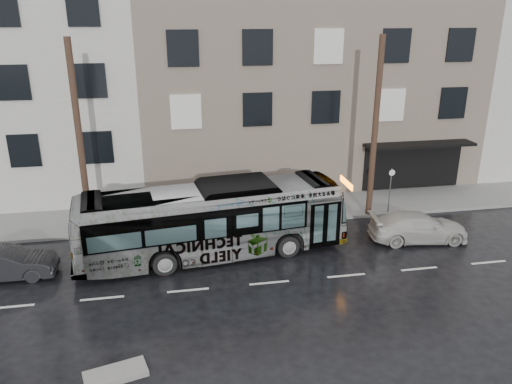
# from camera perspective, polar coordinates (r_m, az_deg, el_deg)

# --- Properties ---
(ground) EXTENTS (120.00, 120.00, 0.00)m
(ground) POSITION_cam_1_polar(r_m,az_deg,el_deg) (22.24, 0.21, -7.15)
(ground) COLOR black
(ground) RESTS_ON ground
(sidewalk) EXTENTS (90.00, 3.60, 0.15)m
(sidewalk) POSITION_cam_1_polar(r_m,az_deg,el_deg) (26.60, -1.71, -2.28)
(sidewalk) COLOR gray
(sidewalk) RESTS_ON ground
(building_taupe) EXTENTS (20.00, 12.00, 11.00)m
(building_taupe) POSITION_cam_1_polar(r_m,az_deg,el_deg) (33.63, 4.78, 11.94)
(building_taupe) COLOR #7A6A5D
(building_taupe) RESTS_ON ground
(utility_pole_front) EXTENTS (0.30, 0.30, 9.00)m
(utility_pole_front) POSITION_cam_1_polar(r_m,az_deg,el_deg) (25.51, 13.45, 6.99)
(utility_pole_front) COLOR #483024
(utility_pole_front) RESTS_ON sidewalk
(utility_pole_rear) EXTENTS (0.30, 0.30, 9.00)m
(utility_pole_rear) POSITION_cam_1_polar(r_m,az_deg,el_deg) (23.74, -19.49, 5.45)
(utility_pole_rear) COLOR #483024
(utility_pole_rear) RESTS_ON sidewalk
(sign_post) EXTENTS (0.06, 0.06, 2.40)m
(sign_post) POSITION_cam_1_polar(r_m,az_deg,el_deg) (26.85, 15.05, 0.14)
(sign_post) COLOR slate
(sign_post) RESTS_ON sidewalk
(bus) EXTENTS (11.95, 4.16, 3.26)m
(bus) POSITION_cam_1_polar(r_m,az_deg,el_deg) (21.63, -5.06, -3.26)
(bus) COLOR #B2B2B2
(bus) RESTS_ON ground
(white_sedan) EXTENTS (4.72, 2.33, 1.32)m
(white_sedan) POSITION_cam_1_polar(r_m,az_deg,el_deg) (24.51, 18.06, -3.82)
(white_sedan) COLOR #B5B3AC
(white_sedan) RESTS_ON ground
(dark_sedan) EXTENTS (3.90, 1.38, 1.28)m
(dark_sedan) POSITION_cam_1_polar(r_m,az_deg,el_deg) (22.47, -26.73, -7.33)
(dark_sedan) COLOR black
(dark_sedan) RESTS_ON ground
(slush_pile) EXTENTS (1.94, 1.23, 0.18)m
(slush_pile) POSITION_cam_1_polar(r_m,az_deg,el_deg) (16.13, -15.74, -19.38)
(slush_pile) COLOR #989490
(slush_pile) RESTS_ON ground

